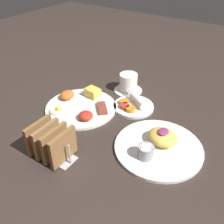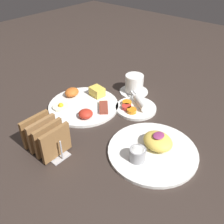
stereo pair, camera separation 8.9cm
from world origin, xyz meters
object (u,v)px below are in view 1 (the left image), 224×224
object	(u,v)px
toast_rack	(51,142)
plate_condiments	(134,105)
coffee_cup	(128,83)
plate_breakfast	(81,106)
plate_foreground	(159,145)

from	to	relation	value
toast_rack	plate_condiments	bearing A→B (deg)	-12.24
plate_condiments	coffee_cup	size ratio (longest dim) A/B	1.30
plate_breakfast	plate_condiments	world-z (taller)	plate_breakfast
plate_condiments	toast_rack	distance (m)	0.37
plate_condiments	coffee_cup	world-z (taller)	coffee_cup
plate_condiments	toast_rack	world-z (taller)	toast_rack
plate_condiments	plate_breakfast	bearing A→B (deg)	124.64
toast_rack	plate_foreground	bearing A→B (deg)	-51.69
plate_foreground	toast_rack	distance (m)	0.33
plate_breakfast	toast_rack	distance (m)	0.26
plate_foreground	toast_rack	world-z (taller)	toast_rack
plate_breakfast	plate_condiments	xyz separation A→B (m)	(0.12, -0.17, 0.00)
plate_breakfast	coffee_cup	distance (m)	0.23
plate_condiments	plate_foreground	distance (m)	0.24
plate_foreground	toast_rack	size ratio (longest dim) A/B	1.86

